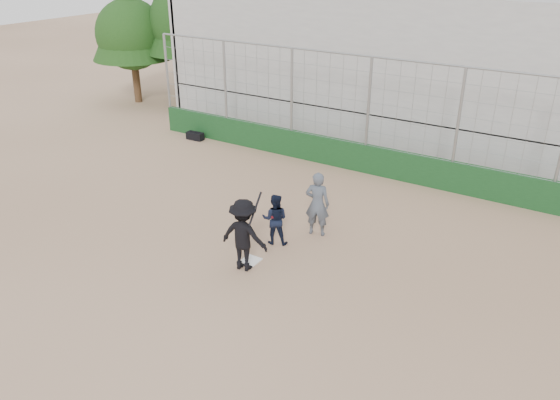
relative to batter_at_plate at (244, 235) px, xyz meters
The scene contains 10 objects.
ground 1.00m from the batter_at_plate, 99.30° to the left, with size 90.00×90.00×0.00m, color #856148.
home_plate 0.99m from the batter_at_plate, 99.30° to the left, with size 0.44×0.44×0.02m, color white.
backstop 7.35m from the batter_at_plate, 90.45° to the left, with size 18.10×0.25×4.04m.
bleachers 12.46m from the batter_at_plate, 90.27° to the left, with size 20.25×6.70×6.98m.
tree_left 16.22m from the batter_at_plate, 134.25° to the left, with size 4.48×4.48×7.00m.
tree_right 16.99m from the batter_at_plate, 144.00° to the left, with size 3.84×3.84×6.00m.
batter_at_plate is the anchor object (origin of this frame).
catcher_crouched 1.49m from the batter_at_plate, 90.54° to the left, with size 0.86×0.77×1.00m.
umpire 2.57m from the batter_at_plate, 74.66° to the left, with size 0.67×0.44×1.66m, color #48505B.
equipment_bag 10.07m from the batter_at_plate, 136.99° to the left, with size 0.73×0.34×0.35m.
Camera 1 is at (6.92, -9.68, 7.37)m, focal length 35.00 mm.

